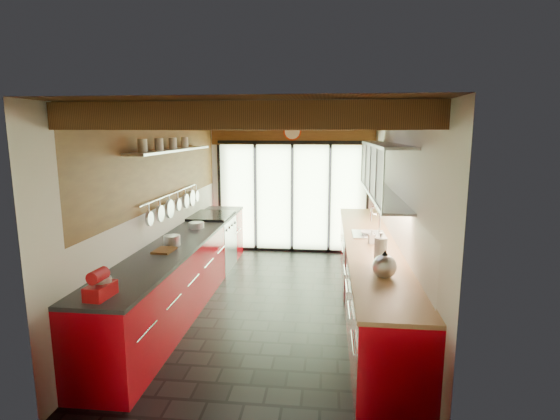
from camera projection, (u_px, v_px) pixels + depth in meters
The scene contains 18 objects.
ground at pixel (276, 304), 6.06m from camera, with size 5.50×5.50×0.00m, color black.
room_shell at pixel (275, 185), 5.76m from camera, with size 5.50×5.50×5.50m.
ceiling_beams at pixel (279, 123), 5.99m from camera, with size 3.14×5.06×4.90m.
glass_door at pixel (292, 168), 8.39m from camera, with size 2.95×0.10×2.90m.
left_counter at pixel (185, 269), 6.11m from camera, with size 0.68×5.00×0.92m.
range_stove at pixel (212, 242), 7.53m from camera, with size 0.66×0.90×0.97m.
right_counter at pixel (370, 275), 5.84m from camera, with size 0.68×5.00×0.92m.
sink_assembly at pixel (370, 232), 6.13m from camera, with size 0.45×0.52×0.43m.
upper_cabinets_right at pixel (383, 170), 5.86m from camera, with size 0.34×3.00×3.00m.
left_wall_fixtures at pixel (175, 172), 6.18m from camera, with size 0.28×2.60×0.96m.
stand_mixer at pixel (101, 286), 3.82m from camera, with size 0.19×0.31×0.27m.
pot_large at pixel (172, 241), 5.55m from camera, with size 0.21×0.21×0.13m, color silver.
pot_small at pixel (196, 225), 6.57m from camera, with size 0.23×0.23×0.09m, color silver.
cutting_board at pixel (164, 250), 5.29m from camera, with size 0.21×0.30×0.03m, color brown.
kettle at pixel (385, 265), 4.35m from camera, with size 0.28×0.32×0.29m.
paper_towel at pixel (381, 252), 4.70m from camera, with size 0.15×0.15×0.37m.
soap_bottle at pixel (372, 237), 5.65m from camera, with size 0.08×0.08×0.18m, color silver.
bowl at pixel (368, 233), 6.13m from camera, with size 0.22×0.22×0.05m, color silver.
Camera 1 is at (0.69, -5.68, 2.36)m, focal length 28.00 mm.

